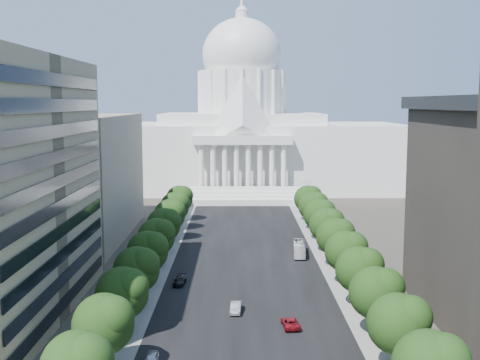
{
  "coord_description": "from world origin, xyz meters",
  "views": [
    {
      "loc": [
        -1.54,
        -46.54,
        33.0
      ],
      "look_at": [
        -1.08,
        81.3,
        16.53
      ],
      "focal_mm": 45.0,
      "sensor_mm": 36.0,
      "label": 1
    }
  ],
  "objects_px": {
    "car_red": "(290,323)",
    "car_dark_b": "(180,281)",
    "car_silver": "(236,308)",
    "car_parked": "(152,359)",
    "city_bus": "(299,249)"
  },
  "relations": [
    {
      "from": "car_silver",
      "to": "car_dark_b",
      "type": "height_order",
      "value": "car_silver"
    },
    {
      "from": "car_dark_b",
      "to": "car_parked",
      "type": "xyz_separation_m",
      "value": [
        -0.31,
        -33.74,
        -0.01
      ]
    },
    {
      "from": "car_dark_b",
      "to": "city_bus",
      "type": "distance_m",
      "value": 32.11
    },
    {
      "from": "car_red",
      "to": "car_dark_b",
      "type": "relative_size",
      "value": 1.02
    },
    {
      "from": "car_red",
      "to": "car_dark_b",
      "type": "distance_m",
      "value": 28.02
    },
    {
      "from": "car_red",
      "to": "car_dark_b",
      "type": "xyz_separation_m",
      "value": [
        -18.4,
        21.14,
        0.02
      ]
    },
    {
      "from": "car_silver",
      "to": "car_dark_b",
      "type": "bearing_deg",
      "value": 128.26
    },
    {
      "from": "car_silver",
      "to": "car_parked",
      "type": "height_order",
      "value": "car_silver"
    },
    {
      "from": "car_dark_b",
      "to": "car_red",
      "type": "bearing_deg",
      "value": -44.66
    },
    {
      "from": "car_red",
      "to": "car_parked",
      "type": "distance_m",
      "value": 22.56
    },
    {
      "from": "city_bus",
      "to": "car_red",
      "type": "bearing_deg",
      "value": -92.99
    },
    {
      "from": "car_silver",
      "to": "car_parked",
      "type": "bearing_deg",
      "value": -115.99
    },
    {
      "from": "car_silver",
      "to": "car_dark_b",
      "type": "relative_size",
      "value": 0.95
    },
    {
      "from": "car_silver",
      "to": "city_bus",
      "type": "distance_m",
      "value": 38.44
    },
    {
      "from": "city_bus",
      "to": "car_dark_b",
      "type": "bearing_deg",
      "value": -133.91
    }
  ]
}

